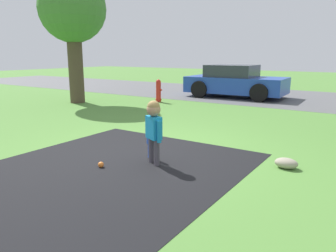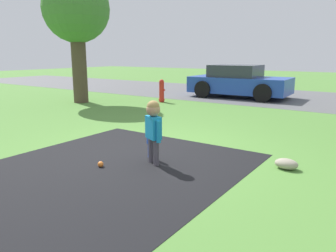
{
  "view_description": "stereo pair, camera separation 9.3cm",
  "coord_description": "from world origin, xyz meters",
  "px_view_note": "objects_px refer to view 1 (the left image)",
  "views": [
    {
      "loc": [
        3.36,
        -4.52,
        1.71
      ],
      "look_at": [
        0.44,
        -0.12,
        0.54
      ],
      "focal_mm": 35.0,
      "sensor_mm": 36.0,
      "label": 1
    },
    {
      "loc": [
        3.44,
        -4.47,
        1.71
      ],
      "look_at": [
        0.44,
        -0.12,
        0.54
      ],
      "focal_mm": 35.0,
      "sensor_mm": 36.0,
      "label": 2
    }
  ],
  "objects_px": {
    "baseball_bat": "(149,136)",
    "sports_ball": "(101,165)",
    "parked_car": "(235,82)",
    "fire_hydrant": "(158,91)",
    "tree_far_lawn": "(72,12)",
    "child": "(154,123)"
  },
  "relations": [
    {
      "from": "baseball_bat",
      "to": "sports_ball",
      "type": "bearing_deg",
      "value": -112.36
    },
    {
      "from": "sports_ball",
      "to": "parked_car",
      "type": "relative_size",
      "value": 0.02
    },
    {
      "from": "sports_ball",
      "to": "baseball_bat",
      "type": "bearing_deg",
      "value": 67.64
    },
    {
      "from": "fire_hydrant",
      "to": "tree_far_lawn",
      "type": "height_order",
      "value": "tree_far_lawn"
    },
    {
      "from": "sports_ball",
      "to": "tree_far_lawn",
      "type": "relative_size",
      "value": 0.02
    },
    {
      "from": "child",
      "to": "fire_hydrant",
      "type": "relative_size",
      "value": 1.24
    },
    {
      "from": "fire_hydrant",
      "to": "tree_far_lawn",
      "type": "xyz_separation_m",
      "value": [
        -2.36,
        -1.7,
        2.71
      ]
    },
    {
      "from": "child",
      "to": "parked_car",
      "type": "distance_m",
      "value": 8.76
    },
    {
      "from": "baseball_bat",
      "to": "tree_far_lawn",
      "type": "xyz_separation_m",
      "value": [
        -5.99,
        3.73,
        2.73
      ]
    },
    {
      "from": "baseball_bat",
      "to": "tree_far_lawn",
      "type": "relative_size",
      "value": 0.14
    },
    {
      "from": "child",
      "to": "tree_far_lawn",
      "type": "distance_m",
      "value": 7.77
    },
    {
      "from": "sports_ball",
      "to": "parked_car",
      "type": "height_order",
      "value": "parked_car"
    },
    {
      "from": "parked_car",
      "to": "fire_hydrant",
      "type": "bearing_deg",
      "value": -124.04
    },
    {
      "from": "fire_hydrant",
      "to": "sports_ball",
      "type": "bearing_deg",
      "value": -62.0
    },
    {
      "from": "fire_hydrant",
      "to": "parked_car",
      "type": "xyz_separation_m",
      "value": [
        1.75,
        2.87,
        0.22
      ]
    },
    {
      "from": "baseball_bat",
      "to": "child",
      "type": "bearing_deg",
      "value": -38.46
    },
    {
      "from": "baseball_bat",
      "to": "sports_ball",
      "type": "relative_size",
      "value": 6.51
    },
    {
      "from": "parked_car",
      "to": "child",
      "type": "bearing_deg",
      "value": -78.6
    },
    {
      "from": "child",
      "to": "parked_car",
      "type": "xyz_separation_m",
      "value": [
        -2.14,
        8.5,
        -0.04
      ]
    },
    {
      "from": "child",
      "to": "fire_hydrant",
      "type": "distance_m",
      "value": 6.84
    },
    {
      "from": "baseball_bat",
      "to": "fire_hydrant",
      "type": "bearing_deg",
      "value": 123.81
    },
    {
      "from": "child",
      "to": "sports_ball",
      "type": "height_order",
      "value": "child"
    }
  ]
}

